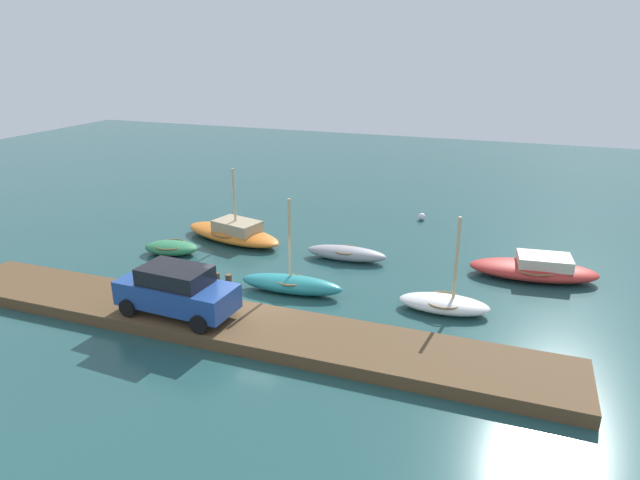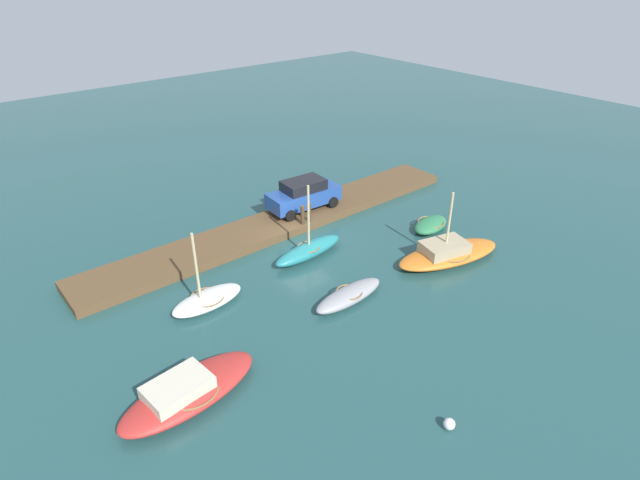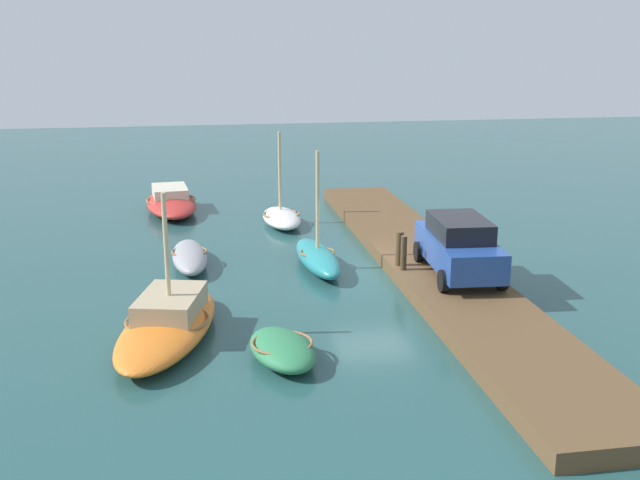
{
  "view_description": "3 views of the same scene",
  "coord_description": "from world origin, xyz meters",
  "px_view_note": "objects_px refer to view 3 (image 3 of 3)",
  "views": [
    {
      "loc": [
        8.92,
        -16.84,
        9.49
      ],
      "look_at": [
        1.14,
        4.4,
        1.36
      ],
      "focal_mm": 30.97,
      "sensor_mm": 36.0,
      "label": 1
    },
    {
      "loc": [
        14.8,
        19.53,
        13.65
      ],
      "look_at": [
        0.79,
        2.45,
        1.26
      ],
      "focal_mm": 29.2,
      "sensor_mm": 36.0,
      "label": 2
    },
    {
      "loc": [
        -22.37,
        5.56,
        7.49
      ],
      "look_at": [
        -0.58,
        1.85,
        1.39
      ],
      "focal_mm": 42.16,
      "sensor_mm": 36.0,
      "label": 3
    }
  ],
  "objects_px": {
    "motorboat_red": "(171,202)",
    "rowboat_grey": "(190,257)",
    "sailboat_orange": "(168,322)",
    "rowboat_white": "(282,217)",
    "mooring_post_west": "(404,253)",
    "dinghy_green": "(282,349)",
    "rowboat_teal": "(317,257)",
    "mooring_post_mid_west": "(399,248)",
    "parked_car": "(459,246)"
  },
  "relations": [
    {
      "from": "motorboat_red",
      "to": "rowboat_grey",
      "type": "distance_m",
      "value": 8.19
    },
    {
      "from": "sailboat_orange",
      "to": "rowboat_white",
      "type": "bearing_deg",
      "value": -6.78
    },
    {
      "from": "mooring_post_west",
      "to": "motorboat_red",
      "type": "bearing_deg",
      "value": 33.29
    },
    {
      "from": "rowboat_white",
      "to": "mooring_post_west",
      "type": "bearing_deg",
      "value": -163.36
    },
    {
      "from": "mooring_post_west",
      "to": "rowboat_white",
      "type": "bearing_deg",
      "value": 19.66
    },
    {
      "from": "motorboat_red",
      "to": "rowboat_grey",
      "type": "height_order",
      "value": "motorboat_red"
    },
    {
      "from": "dinghy_green",
      "to": "sailboat_orange",
      "type": "bearing_deg",
      "value": 42.92
    },
    {
      "from": "rowboat_grey",
      "to": "rowboat_teal",
      "type": "bearing_deg",
      "value": -105.91
    },
    {
      "from": "mooring_post_mid_west",
      "to": "rowboat_grey",
      "type": "bearing_deg",
      "value": 69.31
    },
    {
      "from": "rowboat_white",
      "to": "sailboat_orange",
      "type": "height_order",
      "value": "sailboat_orange"
    },
    {
      "from": "parked_car",
      "to": "mooring_post_mid_west",
      "type": "bearing_deg",
      "value": 53.8
    },
    {
      "from": "rowboat_white",
      "to": "rowboat_grey",
      "type": "height_order",
      "value": "rowboat_white"
    },
    {
      "from": "motorboat_red",
      "to": "parked_car",
      "type": "height_order",
      "value": "parked_car"
    },
    {
      "from": "sailboat_orange",
      "to": "rowboat_grey",
      "type": "bearing_deg",
      "value": 8.93
    },
    {
      "from": "motorboat_red",
      "to": "mooring_post_mid_west",
      "type": "bearing_deg",
      "value": -151.51
    },
    {
      "from": "motorboat_red",
      "to": "sailboat_orange",
      "type": "xyz_separation_m",
      "value": [
        -14.3,
        -0.23,
        0.01
      ]
    },
    {
      "from": "motorboat_red",
      "to": "mooring_post_west",
      "type": "bearing_deg",
      "value": -152.68
    },
    {
      "from": "motorboat_red",
      "to": "parked_car",
      "type": "distance_m",
      "value": 14.76
    },
    {
      "from": "dinghy_green",
      "to": "mooring_post_mid_west",
      "type": "xyz_separation_m",
      "value": [
        5.57,
        -4.37,
        0.67
      ]
    },
    {
      "from": "mooring_post_mid_west",
      "to": "parked_car",
      "type": "bearing_deg",
      "value": -129.58
    },
    {
      "from": "rowboat_white",
      "to": "mooring_post_west",
      "type": "height_order",
      "value": "rowboat_white"
    },
    {
      "from": "rowboat_grey",
      "to": "motorboat_red",
      "type": "bearing_deg",
      "value": 2.94
    },
    {
      "from": "rowboat_grey",
      "to": "parked_car",
      "type": "height_order",
      "value": "parked_car"
    },
    {
      "from": "rowboat_white",
      "to": "mooring_post_mid_west",
      "type": "distance_m",
      "value": 7.99
    },
    {
      "from": "mooring_post_west",
      "to": "rowboat_teal",
      "type": "bearing_deg",
      "value": 50.56
    },
    {
      "from": "rowboat_grey",
      "to": "mooring_post_west",
      "type": "height_order",
      "value": "mooring_post_west"
    },
    {
      "from": "sailboat_orange",
      "to": "dinghy_green",
      "type": "bearing_deg",
      "value": -111.16
    },
    {
      "from": "rowboat_grey",
      "to": "parked_car",
      "type": "xyz_separation_m",
      "value": [
        -3.69,
        -7.99,
        1.03
      ]
    },
    {
      "from": "mooring_post_mid_west",
      "to": "dinghy_green",
      "type": "bearing_deg",
      "value": 141.85
    },
    {
      "from": "motorboat_red",
      "to": "sailboat_orange",
      "type": "height_order",
      "value": "sailboat_orange"
    },
    {
      "from": "motorboat_red",
      "to": "sailboat_orange",
      "type": "relative_size",
      "value": 0.9
    },
    {
      "from": "dinghy_green",
      "to": "parked_car",
      "type": "height_order",
      "value": "parked_car"
    },
    {
      "from": "dinghy_green",
      "to": "mooring_post_west",
      "type": "xyz_separation_m",
      "value": [
        5.09,
        -4.37,
        0.66
      ]
    },
    {
      "from": "rowboat_white",
      "to": "parked_car",
      "type": "relative_size",
      "value": 0.86
    },
    {
      "from": "motorboat_red",
      "to": "rowboat_grey",
      "type": "bearing_deg",
      "value": 179.44
    },
    {
      "from": "motorboat_red",
      "to": "dinghy_green",
      "type": "relative_size",
      "value": 1.95
    },
    {
      "from": "motorboat_red",
      "to": "sailboat_orange",
      "type": "bearing_deg",
      "value": 174.96
    },
    {
      "from": "rowboat_teal",
      "to": "parked_car",
      "type": "height_order",
      "value": "rowboat_teal"
    },
    {
      "from": "mooring_post_mid_west",
      "to": "rowboat_teal",
      "type": "bearing_deg",
      "value": 58.18
    },
    {
      "from": "rowboat_grey",
      "to": "mooring_post_mid_west",
      "type": "bearing_deg",
      "value": -113.15
    },
    {
      "from": "mooring_post_mid_west",
      "to": "parked_car",
      "type": "distance_m",
      "value": 1.96
    },
    {
      "from": "rowboat_teal",
      "to": "mooring_post_mid_west",
      "type": "xyz_separation_m",
      "value": [
        -1.47,
        -2.36,
        0.59
      ]
    },
    {
      "from": "mooring_post_west",
      "to": "mooring_post_mid_west",
      "type": "height_order",
      "value": "mooring_post_mid_west"
    },
    {
      "from": "dinghy_green",
      "to": "mooring_post_mid_west",
      "type": "height_order",
      "value": "mooring_post_mid_west"
    },
    {
      "from": "rowboat_teal",
      "to": "rowboat_grey",
      "type": "relative_size",
      "value": 1.12
    },
    {
      "from": "motorboat_red",
      "to": "mooring_post_mid_west",
      "type": "height_order",
      "value": "mooring_post_mid_west"
    },
    {
      "from": "mooring_post_west",
      "to": "mooring_post_mid_west",
      "type": "relative_size",
      "value": 0.99
    },
    {
      "from": "rowboat_white",
      "to": "parked_car",
      "type": "bearing_deg",
      "value": -156.57
    },
    {
      "from": "rowboat_white",
      "to": "sailboat_orange",
      "type": "xyz_separation_m",
      "value": [
        -11.13,
        4.22,
        0.1
      ]
    },
    {
      "from": "rowboat_teal",
      "to": "parked_car",
      "type": "xyz_separation_m",
      "value": [
        -2.69,
        -3.85,
        0.96
      ]
    }
  ]
}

